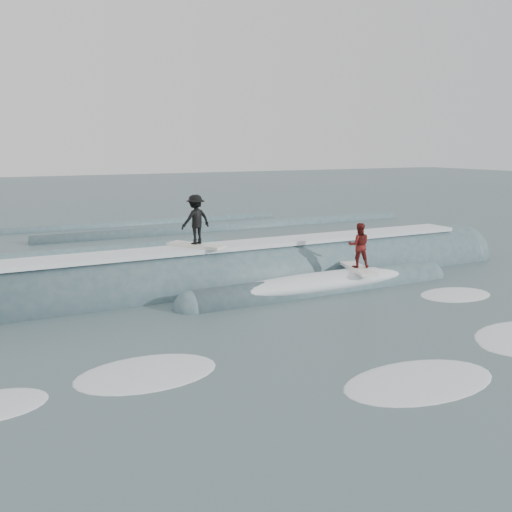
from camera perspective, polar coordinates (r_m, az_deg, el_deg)
name	(u,v)px	position (r m, az deg, el deg)	size (l,w,h in m)	color
ground	(360,339)	(14.16, 10.37, -8.18)	(160.00, 160.00, 0.00)	#3E545A
breaking_wave	(251,282)	(19.33, -0.52, -2.66)	(22.67, 4.09, 2.62)	#3B5864
surfer_black	(196,222)	(18.40, -6.05, 3.39)	(1.54, 1.98, 1.69)	white
surfer_red	(359,249)	(19.03, 10.24, 0.70)	(1.08, 2.07, 1.57)	white
whitewater	(367,352)	(13.35, 11.09, -9.43)	(15.63, 6.29, 0.10)	white
far_swells	(130,238)	(29.49, -12.49, 1.79)	(36.14, 8.65, 0.80)	#3B5864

